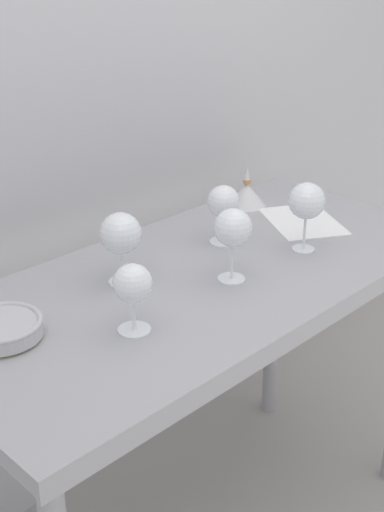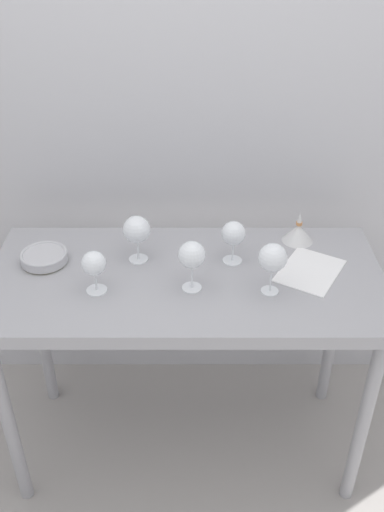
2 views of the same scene
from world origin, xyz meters
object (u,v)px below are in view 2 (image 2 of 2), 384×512
at_px(wine_glass_near_center, 191,256).
at_px(wine_glass_near_right, 272,258).
at_px(wine_glass_near_left, 93,265).
at_px(tasting_bowl, 43,257).
at_px(tasting_sheet_upper, 309,271).
at_px(wine_glass_far_left, 136,231).
at_px(wine_glass_far_right, 232,234).
at_px(decanter_funnel, 297,232).

height_order(wine_glass_near_center, wine_glass_near_right, wine_glass_near_right).
bearing_deg(wine_glass_near_left, tasting_bowl, 141.37).
distance_m(wine_glass_near_center, tasting_sheet_upper, 0.45).
relative_size(wine_glass_far_left, wine_glass_near_right, 0.96).
distance_m(wine_glass_far_right, tasting_bowl, 0.69).
relative_size(tasting_sheet_upper, decanter_funnel, 2.03).
bearing_deg(wine_glass_near_left, tasting_sheet_upper, 8.81).
height_order(wine_glass_near_left, tasting_bowl, wine_glass_near_left).
distance_m(wine_glass_near_center, decanter_funnel, 0.52).
height_order(wine_glass_far_right, decanter_funnel, wine_glass_far_right).
bearing_deg(wine_glass_near_center, wine_glass_far_right, 48.22).
bearing_deg(tasting_bowl, decanter_funnel, 9.05).
bearing_deg(wine_glass_near_right, wine_glass_near_center, 176.02).
relative_size(wine_glass_far_left, wine_glass_far_right, 1.10).
xyz_separation_m(wine_glass_far_right, tasting_bowl, (-0.68, -0.01, -0.09)).
height_order(wine_glass_near_left, decanter_funnel, wine_glass_near_left).
xyz_separation_m(wine_glass_near_right, decanter_funnel, (0.14, 0.32, -0.10)).
distance_m(wine_glass_near_right, tasting_bowl, 0.82).
xyz_separation_m(wine_glass_near_center, wine_glass_near_right, (0.26, -0.02, 0.00)).
relative_size(wine_glass_far_right, decanter_funnel, 1.30).
xyz_separation_m(wine_glass_near_left, tasting_bowl, (-0.21, 0.17, -0.08)).
bearing_deg(wine_glass_near_left, wine_glass_far_right, 20.89).
distance_m(wine_glass_near_left, tasting_sheet_upper, 0.76).
relative_size(wine_glass_far_left, decanter_funnel, 1.43).
xyz_separation_m(tasting_sheet_upper, decanter_funnel, (-0.01, 0.20, 0.03)).
bearing_deg(wine_glass_near_center, wine_glass_near_right, -3.98).
bearing_deg(tasting_sheet_upper, wine_glass_far_right, -162.81).
bearing_deg(wine_glass_near_center, wine_glass_near_left, -177.51).
relative_size(wine_glass_near_right, wine_glass_far_right, 1.15).
relative_size(wine_glass_near_right, wine_glass_near_left, 1.21).
xyz_separation_m(wine_glass_far_left, wine_glass_far_right, (0.34, -0.01, -0.01)).
xyz_separation_m(wine_glass_near_left, decanter_funnel, (0.73, 0.32, -0.07)).
relative_size(wine_glass_near_left, wine_glass_far_right, 0.95).
height_order(wine_glass_near_center, tasting_sheet_upper, wine_glass_near_center).
bearing_deg(tasting_bowl, wine_glass_near_left, -38.63).
bearing_deg(wine_glass_far_right, tasting_bowl, -179.19).
bearing_deg(decanter_funnel, wine_glass_near_center, -143.07).
distance_m(wine_glass_near_center, wine_glass_far_left, 0.26).
height_order(wine_glass_near_center, wine_glass_far_left, wine_glass_near_center).
bearing_deg(wine_glass_far_left, wine_glass_near_center, -41.75).
bearing_deg(tasting_bowl, wine_glass_far_left, 3.19).
height_order(wine_glass_near_right, tasting_sheet_upper, wine_glass_near_right).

